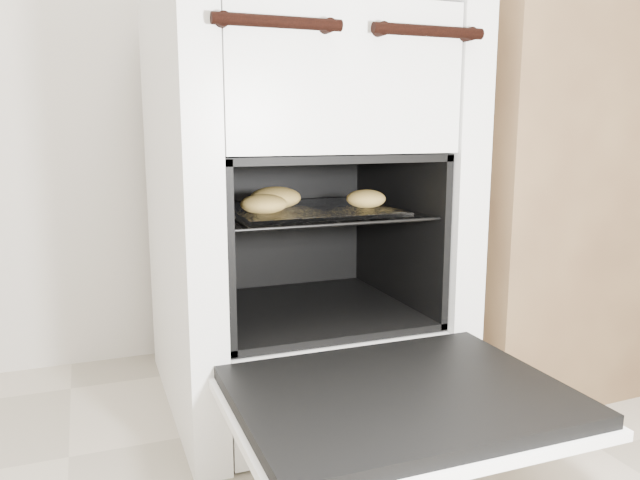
{
  "coord_description": "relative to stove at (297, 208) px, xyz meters",
  "views": [
    {
      "loc": [
        -0.27,
        -0.19,
        0.64
      ],
      "look_at": [
        0.19,
        1.02,
        0.4
      ],
      "focal_mm": 35.0,
      "sensor_mm": 36.0,
      "label": 1
    }
  ],
  "objects": [
    {
      "name": "counter",
      "position": [
        0.82,
        0.01,
        0.03
      ],
      "size": [
        1.0,
        0.69,
        0.97
      ],
      "primitive_type": "cube",
      "rotation": [
        0.0,
        0.0,
        0.04
      ],
      "color": "brown",
      "rests_on": "ground"
    },
    {
      "name": "stove",
      "position": [
        0.0,
        0.0,
        0.0
      ],
      "size": [
        0.61,
        0.67,
        0.93
      ],
      "color": "white",
      "rests_on": "ground"
    },
    {
      "name": "baked_rolls",
      "position": [
        -0.04,
        -0.11,
        0.03
      ],
      "size": [
        0.36,
        0.19,
        0.05
      ],
      "color": "tan",
      "rests_on": "foil_sheet"
    },
    {
      "name": "oven_door",
      "position": [
        0.0,
        -0.51,
        -0.25
      ],
      "size": [
        0.55,
        0.42,
        0.04
      ],
      "color": "black",
      "rests_on": "stove"
    },
    {
      "name": "oven_rack",
      "position": [
        0.0,
        -0.07,
        0.0
      ],
      "size": [
        0.44,
        0.42,
        0.01
      ],
      "color": "black",
      "rests_on": "stove"
    },
    {
      "name": "foil_sheet",
      "position": [
        0.0,
        -0.09,
        0.01
      ],
      "size": [
        0.34,
        0.3,
        0.01
      ],
      "primitive_type": "cube",
      "color": "silver",
      "rests_on": "oven_rack"
    }
  ]
}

